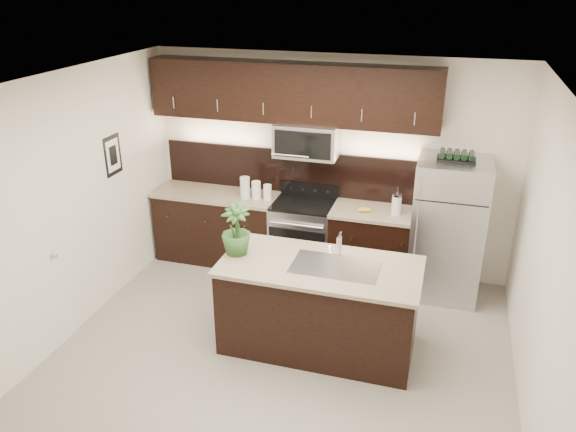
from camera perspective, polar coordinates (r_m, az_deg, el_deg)
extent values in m
plane|color=gray|center=(5.91, -0.48, -13.39)|extent=(4.50, 4.50, 0.00)
cube|color=silver|center=(7.01, 4.29, 5.19)|extent=(4.50, 0.02, 2.70)
cube|color=silver|center=(3.62, -10.16, -14.34)|extent=(4.50, 0.02, 2.70)
cube|color=silver|center=(6.20, -20.83, 1.16)|extent=(0.02, 4.00, 2.70)
cube|color=silver|center=(5.09, 24.54, -4.36)|extent=(0.02, 4.00, 2.70)
cube|color=white|center=(4.80, -0.59, 13.34)|extent=(4.50, 4.00, 0.02)
cube|color=white|center=(5.77, -24.80, -4.91)|extent=(0.04, 0.80, 2.02)
sphere|color=silver|center=(5.97, -22.64, -3.69)|extent=(0.06, 0.06, 0.06)
cube|color=black|center=(6.67, -17.35, 5.91)|extent=(0.01, 0.32, 0.46)
cube|color=white|center=(6.67, -17.33, 5.90)|extent=(0.00, 0.24, 0.36)
cube|color=black|center=(7.48, -7.08, -1.13)|extent=(1.57, 0.62, 0.90)
cube|color=black|center=(6.97, 9.22, -3.21)|extent=(1.16, 0.62, 0.90)
cube|color=#B2B2B7|center=(7.12, 1.56, -2.26)|extent=(0.76, 0.62, 0.90)
cube|color=black|center=(6.94, 1.61, 1.20)|extent=(0.76, 0.60, 0.03)
cube|color=#C7B095|center=(7.30, -7.27, 2.22)|extent=(1.59, 0.65, 0.04)
cube|color=#C7B095|center=(6.77, 9.47, 0.35)|extent=(1.18, 0.65, 0.04)
cube|color=black|center=(7.14, 0.66, 4.51)|extent=(3.49, 0.02, 0.56)
cube|color=#B2B2B7|center=(6.78, 1.93, 7.69)|extent=(0.76, 0.40, 0.40)
cube|color=black|center=(6.74, 0.34, 12.42)|extent=(3.49, 0.33, 0.70)
cube|color=black|center=(5.73, 3.17, -9.27)|extent=(1.90, 0.90, 0.90)
cube|color=#C7B095|center=(5.49, 3.28, -5.14)|extent=(1.96, 0.96, 0.04)
cube|color=silver|center=(5.45, 4.83, -5.11)|extent=(0.84, 0.50, 0.01)
cylinder|color=silver|center=(5.58, 5.32, -3.08)|extent=(0.03, 0.03, 0.24)
cylinder|color=silver|center=(5.45, 5.23, -1.99)|extent=(0.02, 0.14, 0.02)
cylinder|color=silver|center=(5.41, 5.06, -2.77)|extent=(0.02, 0.02, 0.10)
cube|color=#B2B2B7|center=(6.72, 15.90, -1.30)|extent=(0.80, 0.72, 1.66)
cube|color=black|center=(6.42, 16.73, 5.56)|extent=(0.41, 0.25, 0.03)
cylinder|color=black|center=(6.41, 15.38, 6.13)|extent=(0.07, 0.23, 0.07)
cylinder|color=black|center=(6.41, 16.08, 6.05)|extent=(0.07, 0.23, 0.07)
cylinder|color=black|center=(6.41, 16.78, 5.97)|extent=(0.07, 0.23, 0.07)
cylinder|color=black|center=(6.41, 17.48, 5.89)|extent=(0.07, 0.23, 0.07)
cylinder|color=black|center=(6.41, 18.17, 5.81)|extent=(0.07, 0.23, 0.07)
imported|color=#295120|center=(5.59, -5.29, -1.33)|extent=(0.32, 0.32, 0.53)
cylinder|color=silver|center=(7.05, -4.39, 2.91)|extent=(0.12, 0.12, 0.27)
cylinder|color=white|center=(7.02, -3.24, 2.65)|extent=(0.11, 0.11, 0.22)
cylinder|color=white|center=(6.99, -2.09, 2.43)|extent=(0.10, 0.10, 0.19)
cylinder|color=silver|center=(6.66, 10.95, 1.06)|extent=(0.11, 0.11, 0.22)
cylinder|color=silver|center=(6.61, 11.04, 2.05)|extent=(0.12, 0.12, 0.02)
cylinder|color=silver|center=(6.59, 11.07, 2.51)|extent=(0.01, 0.01, 0.09)
ellipsoid|color=gold|center=(6.71, 7.37, 0.68)|extent=(0.19, 0.17, 0.05)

